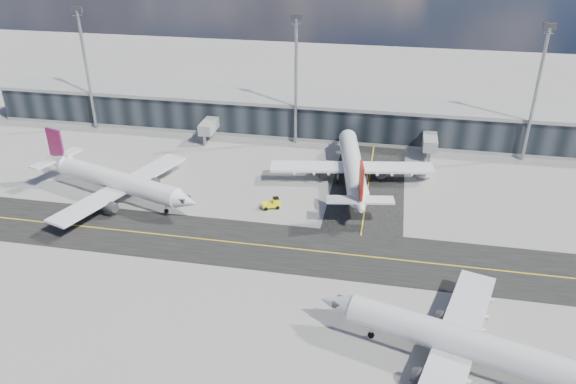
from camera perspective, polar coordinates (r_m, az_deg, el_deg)
name	(u,v)px	position (r m, az deg, el deg)	size (l,w,h in m)	color
ground	(241,257)	(89.24, -4.75, -6.63)	(300.00, 300.00, 0.00)	gray
taxiway_lanes	(280,225)	(97.20, -0.87, -3.40)	(180.00, 63.00, 0.03)	black
terminal_concourse	(301,116)	(135.53, 1.32, 7.74)	(152.00, 19.80, 8.80)	black
floodlight_masts	(296,77)	(125.50, 0.81, 11.64)	(102.50, 0.70, 28.90)	gray
airliner_af	(116,181)	(109.07, -17.07, 1.10)	(36.27, 31.30, 11.01)	silver
airliner_redtail	(353,166)	(110.49, 6.60, 2.60)	(32.64, 38.10, 11.30)	silver
airliner_near	(469,345)	(71.39, 17.88, -14.54)	(37.04, 31.89, 11.14)	silver
baggage_tug	(273,203)	(102.06, -1.58, -1.15)	(3.54, 2.65, 2.01)	#FFFB0D
service_van	(423,171)	(118.07, 13.56, 2.13)	(2.79, 6.06, 1.68)	silver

